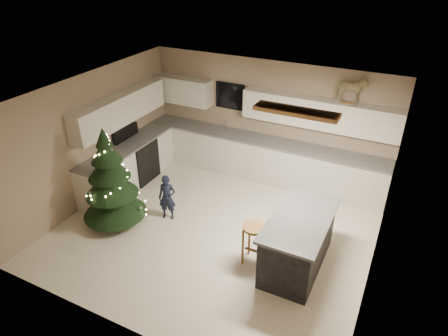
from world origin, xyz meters
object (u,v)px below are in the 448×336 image
Objects in this scene: island at (298,241)px; bar_stool at (254,235)px; toddler at (167,198)px; christmas_tree at (111,185)px; rocking_horse at (350,90)px.

island is 0.72m from bar_stool.
island is at bearing 20.19° from bar_stool.
island is 1.84× the size of toddler.
bar_stool is at bearing -159.81° from island.
toddler is at bearing 31.80° from christmas_tree.
bar_stool is 0.79× the size of toddler.
toddler is (0.85, 0.53, -0.34)m from christmas_tree.
christmas_tree is at bearing -166.77° from toddler.
rocking_horse is at bearing 88.61° from island.
bar_stool is 1.11× the size of rocking_horse.
bar_stool is 2.81m from christmas_tree.
bar_stool is 3.36m from rocking_horse.
toddler is at bearing 116.31° from rocking_horse.
bar_stool is at bearing 2.74° from christmas_tree.
rocking_horse is (0.06, 2.54, 1.79)m from island.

